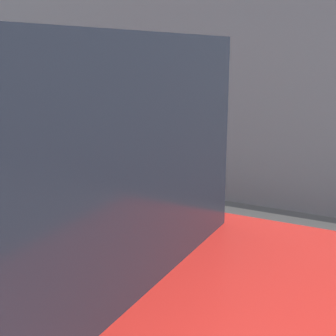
{
  "coord_description": "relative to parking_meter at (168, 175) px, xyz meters",
  "views": [
    {
      "loc": [
        1.23,
        -1.17,
        1.84
      ],
      "look_at": [
        0.04,
        1.09,
        1.19
      ],
      "focal_mm": 50.0,
      "sensor_mm": 36.0,
      "label": 1
    }
  ],
  "objects": [
    {
      "name": "parking_meter",
      "position": [
        0.0,
        0.0,
        0.0
      ],
      "size": [
        0.21,
        0.16,
        1.49
      ],
      "color": "gray",
      "rests_on": "sidewalk"
    },
    {
      "name": "sidewalk",
      "position": [
        -0.04,
        1.11,
        -1.1
      ],
      "size": [
        24.0,
        2.8,
        0.11
      ],
      "color": "#9E9B96",
      "rests_on": "ground_plane"
    }
  ]
}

